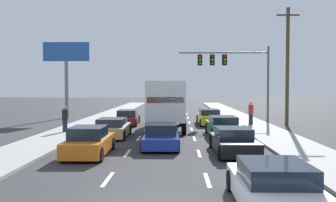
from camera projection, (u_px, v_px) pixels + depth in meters
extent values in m
plane|color=#333335|center=(170.00, 121.00, 34.19)|extent=(140.00, 140.00, 0.00)
cube|color=#9E9E99|center=(255.00, 126.00, 29.01)|extent=(2.95, 80.00, 0.14)
cube|color=#9E9E99|center=(84.00, 126.00, 29.37)|extent=(2.95, 80.00, 0.14)
cube|color=silver|center=(108.00, 179.00, 12.77)|extent=(0.14, 2.00, 0.01)
cube|color=silver|center=(128.00, 153.00, 17.77)|extent=(0.14, 2.00, 0.01)
cube|color=silver|center=(139.00, 138.00, 22.76)|extent=(0.14, 2.00, 0.01)
cube|color=silver|center=(146.00, 129.00, 27.76)|extent=(0.14, 2.00, 0.01)
cube|color=silver|center=(151.00, 122.00, 32.75)|extent=(0.14, 2.00, 0.01)
cube|color=silver|center=(154.00, 118.00, 37.74)|extent=(0.14, 2.00, 0.01)
cube|color=silver|center=(157.00, 114.00, 42.74)|extent=(0.14, 2.00, 0.01)
cube|color=silver|center=(159.00, 111.00, 47.73)|extent=(0.14, 2.00, 0.01)
cube|color=silver|center=(161.00, 109.00, 52.73)|extent=(0.14, 2.00, 0.01)
cube|color=silver|center=(162.00, 107.00, 57.72)|extent=(0.14, 2.00, 0.01)
cube|color=silver|center=(207.00, 180.00, 12.68)|extent=(0.14, 2.00, 0.01)
cube|color=silver|center=(199.00, 153.00, 17.68)|extent=(0.14, 2.00, 0.01)
cube|color=silver|center=(194.00, 139.00, 22.67)|extent=(0.14, 2.00, 0.01)
cube|color=silver|center=(191.00, 129.00, 27.67)|extent=(0.14, 2.00, 0.01)
cube|color=silver|center=(189.00, 123.00, 32.66)|extent=(0.14, 2.00, 0.01)
cube|color=silver|center=(188.00, 118.00, 37.65)|extent=(0.14, 2.00, 0.01)
cube|color=silver|center=(187.00, 114.00, 42.65)|extent=(0.14, 2.00, 0.01)
cube|color=silver|center=(186.00, 111.00, 47.64)|extent=(0.14, 2.00, 0.01)
cube|color=silver|center=(185.00, 109.00, 52.64)|extent=(0.14, 2.00, 0.01)
cube|color=silver|center=(184.00, 107.00, 57.63)|extent=(0.14, 2.00, 0.01)
cube|color=maroon|center=(127.00, 119.00, 30.96)|extent=(1.86, 4.52, 0.56)
cube|color=#192333|center=(128.00, 113.00, 31.01)|extent=(1.59, 2.33, 0.51)
cylinder|color=black|center=(120.00, 119.00, 32.65)|extent=(0.24, 0.65, 0.64)
cylinder|color=black|center=(139.00, 119.00, 32.66)|extent=(0.24, 0.65, 0.64)
cylinder|color=black|center=(115.00, 123.00, 29.28)|extent=(0.24, 0.65, 0.64)
cylinder|color=black|center=(135.00, 123.00, 29.28)|extent=(0.24, 0.65, 0.64)
cube|color=tan|center=(113.00, 130.00, 23.25)|extent=(1.87, 4.14, 0.61)
cube|color=#192333|center=(112.00, 122.00, 22.97)|extent=(1.63, 2.08, 0.45)
cylinder|color=black|center=(104.00, 129.00, 24.79)|extent=(0.22, 0.64, 0.64)
cylinder|color=black|center=(129.00, 129.00, 24.75)|extent=(0.22, 0.64, 0.64)
cylinder|color=black|center=(94.00, 135.00, 21.76)|extent=(0.22, 0.64, 0.64)
cylinder|color=black|center=(123.00, 135.00, 21.73)|extent=(0.22, 0.64, 0.64)
cube|color=orange|center=(89.00, 145.00, 17.22)|extent=(1.79, 4.26, 0.66)
cube|color=#192333|center=(88.00, 133.00, 16.98)|extent=(1.54, 1.93, 0.55)
cylinder|color=black|center=(80.00, 143.00, 18.80)|extent=(0.23, 0.64, 0.64)
cylinder|color=black|center=(112.00, 143.00, 18.78)|extent=(0.23, 0.64, 0.64)
cylinder|color=black|center=(62.00, 154.00, 15.67)|extent=(0.23, 0.64, 0.64)
cylinder|color=black|center=(100.00, 154.00, 15.65)|extent=(0.23, 0.64, 0.64)
cube|color=white|center=(166.00, 100.00, 25.91)|extent=(2.60, 7.24, 2.55)
cube|color=red|center=(165.00, 100.00, 22.33)|extent=(2.22, 0.08, 0.36)
cube|color=slate|center=(167.00, 107.00, 30.44)|extent=(2.40, 1.85, 2.29)
cylinder|color=black|center=(152.00, 119.00, 30.48)|extent=(0.32, 0.97, 0.96)
cylinder|color=black|center=(181.00, 119.00, 30.47)|extent=(0.32, 0.97, 0.96)
cylinder|color=black|center=(148.00, 127.00, 24.55)|extent=(0.32, 0.97, 0.96)
cylinder|color=black|center=(184.00, 127.00, 24.53)|extent=(0.32, 0.97, 0.96)
cube|color=#1E389E|center=(161.00, 139.00, 19.45)|extent=(1.81, 4.30, 0.56)
cube|color=#192333|center=(161.00, 129.00, 19.47)|extent=(1.58, 2.11, 0.54)
cylinder|color=black|center=(148.00, 137.00, 21.06)|extent=(0.23, 0.64, 0.64)
cylinder|color=black|center=(177.00, 137.00, 21.03)|extent=(0.23, 0.64, 0.64)
cylinder|color=black|center=(143.00, 146.00, 17.88)|extent=(0.23, 0.64, 0.64)
cylinder|color=black|center=(178.00, 146.00, 17.85)|extent=(0.23, 0.64, 0.64)
cube|color=yellow|center=(209.00, 119.00, 31.08)|extent=(1.85, 4.60, 0.69)
cube|color=#192333|center=(209.00, 112.00, 31.01)|extent=(1.59, 2.35, 0.45)
cylinder|color=black|center=(198.00, 119.00, 32.81)|extent=(0.24, 0.65, 0.64)
cylinder|color=black|center=(216.00, 119.00, 32.81)|extent=(0.24, 0.65, 0.64)
cylinder|color=black|center=(201.00, 123.00, 29.36)|extent=(0.24, 0.65, 0.64)
cylinder|color=black|center=(222.00, 123.00, 29.36)|extent=(0.24, 0.65, 0.64)
cube|color=#196B38|center=(223.00, 128.00, 23.94)|extent=(1.91, 4.41, 0.69)
cube|color=#192333|center=(223.00, 120.00, 23.66)|extent=(1.63, 2.15, 0.45)
cylinder|color=black|center=(207.00, 128.00, 25.57)|extent=(0.24, 0.65, 0.64)
cylinder|color=black|center=(231.00, 128.00, 25.57)|extent=(0.24, 0.65, 0.64)
cylinder|color=black|center=(213.00, 134.00, 22.31)|extent=(0.24, 0.65, 0.64)
cylinder|color=black|center=(241.00, 134.00, 22.32)|extent=(0.24, 0.65, 0.64)
cube|color=black|center=(233.00, 144.00, 17.64)|extent=(1.89, 4.43, 0.61)
cube|color=#192333|center=(233.00, 133.00, 17.67)|extent=(1.62, 2.01, 0.47)
cylinder|color=black|center=(212.00, 142.00, 19.28)|extent=(0.24, 0.65, 0.64)
cylinder|color=black|center=(244.00, 142.00, 19.28)|extent=(0.24, 0.65, 0.64)
cylinder|color=black|center=(221.00, 153.00, 16.00)|extent=(0.24, 0.65, 0.64)
cylinder|color=black|center=(260.00, 153.00, 16.00)|extent=(0.24, 0.65, 0.64)
cube|color=white|center=(276.00, 194.00, 9.49)|extent=(1.88, 4.70, 0.62)
cube|color=#192333|center=(275.00, 172.00, 9.54)|extent=(1.65, 2.11, 0.48)
cylinder|color=black|center=(231.00, 181.00, 11.31)|extent=(0.22, 0.64, 0.64)
cylinder|color=black|center=(289.00, 181.00, 11.26)|extent=(0.22, 0.64, 0.64)
cylinder|color=#595B56|center=(268.00, 84.00, 33.46)|extent=(0.20, 0.20, 6.77)
cylinder|color=#595B56|center=(223.00, 53.00, 33.46)|extent=(8.01, 0.14, 0.14)
cube|color=black|center=(224.00, 60.00, 33.48)|extent=(0.40, 0.56, 0.95)
sphere|color=red|center=(225.00, 56.00, 33.16)|extent=(0.20, 0.20, 0.20)
sphere|color=orange|center=(225.00, 60.00, 33.17)|extent=(0.20, 0.20, 0.20)
sphere|color=green|center=(225.00, 63.00, 33.18)|extent=(0.20, 0.20, 0.20)
cube|color=black|center=(212.00, 60.00, 33.51)|extent=(0.40, 0.56, 0.95)
sphere|color=red|center=(213.00, 56.00, 33.19)|extent=(0.20, 0.20, 0.20)
sphere|color=orange|center=(213.00, 60.00, 33.20)|extent=(0.20, 0.20, 0.20)
sphere|color=green|center=(212.00, 63.00, 33.21)|extent=(0.20, 0.20, 0.20)
cube|color=black|center=(200.00, 60.00, 33.54)|extent=(0.40, 0.56, 0.95)
sphere|color=red|center=(200.00, 56.00, 33.22)|extent=(0.20, 0.20, 0.20)
sphere|color=orange|center=(200.00, 60.00, 33.23)|extent=(0.20, 0.20, 0.20)
sphere|color=green|center=(200.00, 63.00, 33.24)|extent=(0.20, 0.20, 0.20)
cylinder|color=brown|center=(287.00, 67.00, 29.78)|extent=(0.28, 0.28, 9.43)
cube|color=brown|center=(288.00, 15.00, 29.61)|extent=(1.80, 0.12, 0.12)
cylinder|color=slate|center=(67.00, 90.00, 37.20)|extent=(0.36, 0.36, 5.68)
cube|color=#2659A5|center=(66.00, 52.00, 37.05)|extent=(4.61, 0.20, 1.88)
cylinder|color=#1E233F|center=(65.00, 126.00, 24.96)|extent=(0.32, 0.32, 0.79)
cylinder|color=black|center=(65.00, 115.00, 24.93)|extent=(0.38, 0.38, 0.69)
sphere|color=tan|center=(65.00, 108.00, 24.92)|extent=(0.21, 0.21, 0.21)
cylinder|color=#1E233F|center=(251.00, 119.00, 29.65)|extent=(0.32, 0.32, 0.85)
cylinder|color=red|center=(251.00, 109.00, 29.61)|extent=(0.38, 0.38, 0.74)
sphere|color=tan|center=(251.00, 103.00, 29.59)|extent=(0.23, 0.23, 0.23)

